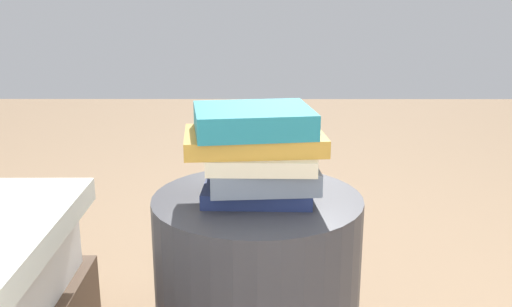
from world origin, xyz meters
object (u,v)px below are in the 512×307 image
at_px(book_navy, 257,192).
at_px(book_teal, 252,120).
at_px(side_table, 256,302).
at_px(book_cream, 261,157).
at_px(book_slate, 261,173).
at_px(book_ochre, 253,141).

height_order(book_navy, book_teal, book_teal).
height_order(side_table, book_teal, book_teal).
bearing_deg(book_cream, book_navy, 15.04).
xyz_separation_m(book_slate, book_teal, (0.02, 0.01, 0.12)).
bearing_deg(book_ochre, book_navy, 148.64).
distance_m(book_navy, book_ochre, 0.11).
xyz_separation_m(book_navy, book_ochre, (0.01, -0.00, 0.11)).
bearing_deg(book_ochre, book_teal, -59.08).
xyz_separation_m(side_table, book_teal, (0.01, 0.00, 0.43)).
height_order(book_slate, book_ochre, book_ochre).
bearing_deg(book_cream, book_teal, -14.98).
relative_size(book_slate, book_ochre, 0.77).
bearing_deg(book_teal, book_ochre, 118.17).
xyz_separation_m(side_table, book_slate, (-0.01, -0.00, 0.31)).
relative_size(book_cream, book_ochre, 0.77).
bearing_deg(side_table, book_ochre, 33.09).
bearing_deg(book_slate, book_ochre, 20.20).
bearing_deg(side_table, book_cream, 142.52).
relative_size(side_table, book_ochre, 1.76).
bearing_deg(book_cream, side_table, -36.28).
height_order(book_navy, book_cream, book_cream).
xyz_separation_m(book_cream, book_teal, (0.02, -0.01, 0.08)).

